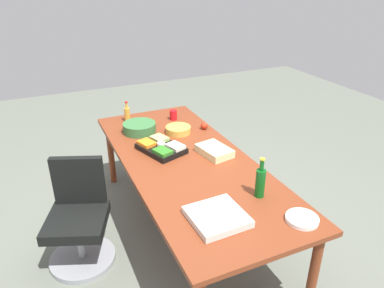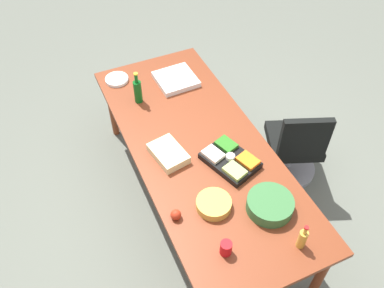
# 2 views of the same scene
# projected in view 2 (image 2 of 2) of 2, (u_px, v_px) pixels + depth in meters

# --- Properties ---
(ground_plane) EXTENTS (10.00, 10.00, 0.00)m
(ground_plane) POSITION_uv_depth(u_px,v_px,m) (198.00, 201.00, 3.93)
(ground_plane) COLOR #60655A
(conference_table) EXTENTS (2.59, 1.06, 0.78)m
(conference_table) POSITION_uv_depth(u_px,v_px,m) (199.00, 151.00, 3.40)
(conference_table) COLOR brown
(conference_table) RESTS_ON ground
(office_chair) EXTENTS (0.62, 0.62, 0.90)m
(office_chair) POSITION_uv_depth(u_px,v_px,m) (293.00, 150.00, 3.91)
(office_chair) COLOR gray
(office_chair) RESTS_ON ground
(salad_bowl) EXTENTS (0.42, 0.42, 0.10)m
(salad_bowl) POSITION_uv_depth(u_px,v_px,m) (270.00, 205.00, 2.91)
(salad_bowl) COLOR #346836
(salad_bowl) RESTS_ON conference_table
(sheet_cake) EXTENTS (0.35, 0.27, 0.07)m
(sheet_cake) POSITION_uv_depth(u_px,v_px,m) (168.00, 154.00, 3.25)
(sheet_cake) COLOR beige
(sheet_cake) RESTS_ON conference_table
(apple_red) EXTENTS (0.09, 0.09, 0.08)m
(apple_red) POSITION_uv_depth(u_px,v_px,m) (176.00, 215.00, 2.86)
(apple_red) COLOR #AB2A15
(apple_red) RESTS_ON conference_table
(veggie_tray) EXTENTS (0.50, 0.42, 0.09)m
(veggie_tray) POSITION_uv_depth(u_px,v_px,m) (230.00, 160.00, 3.21)
(veggie_tray) COLOR black
(veggie_tray) RESTS_ON conference_table
(dressing_bottle) EXTENTS (0.07, 0.07, 0.23)m
(dressing_bottle) POSITION_uv_depth(u_px,v_px,m) (302.00, 238.00, 2.68)
(dressing_bottle) COLOR gold
(dressing_bottle) RESTS_ON conference_table
(chip_bowl) EXTENTS (0.28, 0.28, 0.07)m
(chip_bowl) POSITION_uv_depth(u_px,v_px,m) (214.00, 204.00, 2.93)
(chip_bowl) COLOR gold
(chip_bowl) RESTS_ON conference_table
(pizza_box) EXTENTS (0.37, 0.37, 0.05)m
(pizza_box) POSITION_uv_depth(u_px,v_px,m) (176.00, 79.00, 3.91)
(pizza_box) COLOR silver
(pizza_box) RESTS_ON conference_table
(red_solo_cup) EXTENTS (0.09, 0.09, 0.11)m
(red_solo_cup) POSITION_uv_depth(u_px,v_px,m) (226.00, 248.00, 2.67)
(red_solo_cup) COLOR red
(red_solo_cup) RESTS_ON conference_table
(paper_plate_stack) EXTENTS (0.23, 0.23, 0.03)m
(paper_plate_stack) POSITION_uv_depth(u_px,v_px,m) (117.00, 79.00, 3.92)
(paper_plate_stack) COLOR white
(paper_plate_stack) RESTS_ON conference_table
(wine_bottle) EXTENTS (0.09, 0.09, 0.32)m
(wine_bottle) POSITION_uv_depth(u_px,v_px,m) (138.00, 91.00, 3.64)
(wine_bottle) COLOR #0D5318
(wine_bottle) RESTS_ON conference_table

